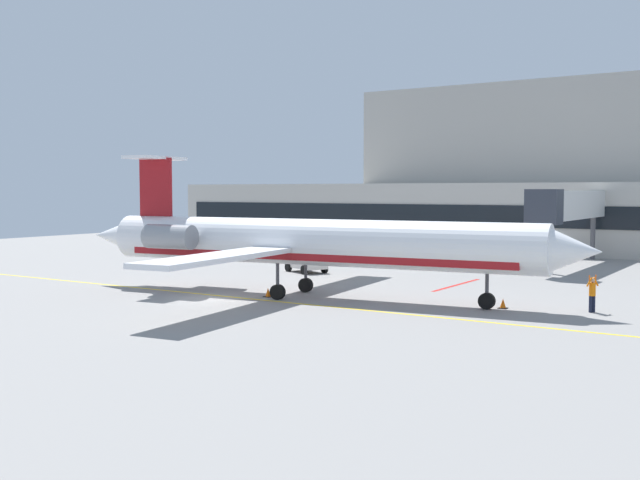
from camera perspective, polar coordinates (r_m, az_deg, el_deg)
ground at (r=45.22m, az=-8.27°, el=-4.48°), size 120.00×120.00×0.11m
terminal_building at (r=86.69m, az=13.83°, el=3.81°), size 78.02×15.67×18.15m
jet_bridge_west at (r=65.92m, az=18.41°, el=2.46°), size 2.40×18.35×6.51m
regional_jet at (r=45.27m, az=-1.22°, el=-0.20°), size 33.36×26.04×8.67m
baggage_tug at (r=62.53m, az=12.65°, el=-1.38°), size 3.81×3.69×1.95m
pushback_tractor at (r=59.27m, az=-1.22°, el=-1.58°), size 4.01×3.28×1.91m
marshaller at (r=42.15m, az=19.94°, el=-3.81°), size 0.53×0.74×1.98m
safety_cone_alpha at (r=45.53m, az=-3.96°, el=-4.02°), size 0.47×0.47×0.55m
safety_cone_bravo at (r=42.22m, az=13.70°, el=-4.73°), size 0.47×0.47×0.55m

